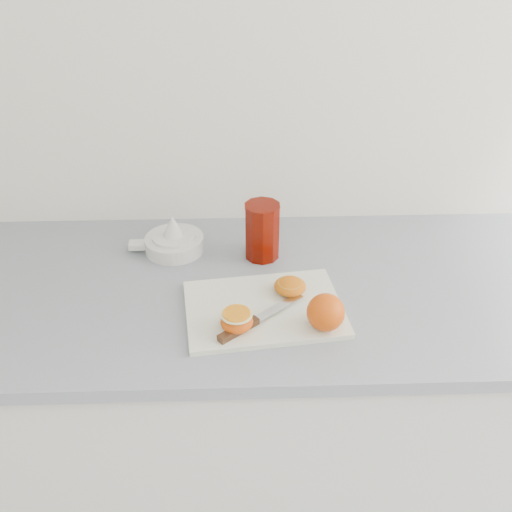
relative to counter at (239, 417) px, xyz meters
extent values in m
cube|color=white|center=(-0.21, 0.30, 0.90)|extent=(4.00, 0.04, 2.70)
cube|color=silver|center=(0.00, 0.00, -0.02)|extent=(2.52, 0.60, 0.86)
cube|color=gray|center=(0.00, 0.00, 0.43)|extent=(2.58, 0.64, 0.03)
cube|color=silver|center=(0.06, -0.10, 0.45)|extent=(0.35, 0.27, 0.01)
sphere|color=#DC4B11|center=(0.18, -0.17, 0.49)|extent=(0.08, 0.08, 0.08)
ellipsoid|color=#DC4B11|center=(0.00, -0.17, 0.47)|extent=(0.07, 0.07, 0.04)
cylinder|color=#EFE799|center=(0.00, -0.17, 0.49)|extent=(0.06, 0.06, 0.00)
cylinder|color=orange|center=(0.00, -0.17, 0.49)|extent=(0.05, 0.05, 0.00)
ellipsoid|color=#C65D0D|center=(0.12, -0.05, 0.47)|extent=(0.07, 0.07, 0.03)
cylinder|color=gold|center=(0.12, -0.05, 0.48)|extent=(0.05, 0.05, 0.00)
cube|color=#4C2212|center=(0.00, -0.18, 0.46)|extent=(0.09, 0.07, 0.01)
cube|color=#B7B7BC|center=(0.09, -0.11, 0.46)|extent=(0.11, 0.09, 0.00)
cylinder|color=#B7B7BC|center=(0.00, -0.18, 0.46)|extent=(0.01, 0.01, 0.01)
cylinder|color=white|center=(-0.15, 0.14, 0.46)|extent=(0.14, 0.14, 0.04)
cylinder|color=white|center=(-0.15, 0.14, 0.48)|extent=(0.11, 0.11, 0.01)
cone|color=white|center=(-0.15, 0.14, 0.51)|extent=(0.05, 0.05, 0.05)
cube|color=white|center=(-0.24, 0.14, 0.46)|extent=(0.05, 0.03, 0.01)
ellipsoid|color=#E36B00|center=(-0.14, 0.14, 0.49)|extent=(0.01, 0.01, 0.00)
ellipsoid|color=#E36B00|center=(-0.16, 0.16, 0.49)|extent=(0.01, 0.01, 0.00)
ellipsoid|color=#E36B00|center=(-0.15, 0.13, 0.49)|extent=(0.01, 0.01, 0.00)
ellipsoid|color=#E36B00|center=(-0.13, 0.15, 0.49)|extent=(0.01, 0.01, 0.00)
cylinder|color=#640A00|center=(0.06, 0.11, 0.51)|extent=(0.08, 0.08, 0.14)
cylinder|color=#DC460E|center=(0.06, 0.11, 0.46)|extent=(0.07, 0.07, 0.02)
cylinder|color=#640A00|center=(0.06, 0.11, 0.58)|extent=(0.09, 0.09, 0.00)
camera|label=1|loc=(0.01, -1.04, 1.20)|focal=40.00mm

